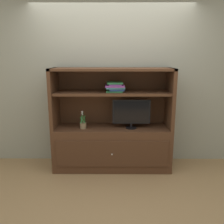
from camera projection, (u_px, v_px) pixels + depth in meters
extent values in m
plane|color=#99754C|center=(112.00, 179.00, 3.39)|extent=(8.00, 8.00, 0.00)
cube|color=gray|center=(112.00, 77.00, 3.81)|extent=(6.00, 0.10, 2.80)
cube|color=#4C2D1C|center=(112.00, 147.00, 3.71)|extent=(1.79, 0.52, 0.66)
cube|color=#462A19|center=(112.00, 154.00, 3.45)|extent=(1.64, 0.02, 0.39)
sphere|color=silver|center=(112.00, 154.00, 3.43)|extent=(0.02, 0.02, 0.02)
cube|color=#4C2D1C|center=(54.00, 98.00, 3.54)|extent=(0.05, 0.52, 0.90)
cube|color=#4C2D1C|center=(170.00, 98.00, 3.53)|extent=(0.05, 0.52, 0.90)
cube|color=#4C2D1C|center=(112.00, 96.00, 3.78)|extent=(1.79, 0.02, 0.90)
cube|color=#4C2D1C|center=(112.00, 69.00, 3.44)|extent=(1.79, 0.52, 0.04)
cube|color=#4C2D1C|center=(112.00, 93.00, 3.52)|extent=(1.69, 0.47, 0.04)
cylinder|color=black|center=(131.00, 128.00, 3.58)|extent=(0.16, 0.16, 0.01)
cylinder|color=black|center=(131.00, 125.00, 3.57)|extent=(0.03, 0.03, 0.06)
cube|color=black|center=(131.00, 112.00, 3.53)|extent=(0.56, 0.02, 0.36)
cube|color=black|center=(131.00, 112.00, 3.51)|extent=(0.53, 0.00, 0.33)
cylinder|color=#8C7251|center=(83.00, 126.00, 3.57)|extent=(0.10, 0.10, 0.08)
cylinder|color=#3D6B33|center=(83.00, 117.00, 3.54)|extent=(0.01, 0.01, 0.18)
cube|color=#2D7A38|center=(85.00, 120.00, 3.55)|extent=(0.02, 0.10, 0.12)
cube|color=#2D7A38|center=(83.00, 119.00, 3.57)|extent=(0.09, 0.03, 0.12)
cube|color=#2D7A38|center=(81.00, 120.00, 3.55)|extent=(0.02, 0.07, 0.12)
cube|color=#2D7A38|center=(83.00, 120.00, 3.52)|extent=(0.08, 0.02, 0.09)
sphere|color=silver|center=(83.00, 114.00, 3.53)|extent=(0.02, 0.02, 0.02)
sphere|color=silver|center=(82.00, 113.00, 3.53)|extent=(0.02, 0.02, 0.02)
sphere|color=silver|center=(82.00, 112.00, 3.51)|extent=(0.03, 0.03, 0.03)
cube|color=#338C4C|center=(115.00, 91.00, 3.52)|extent=(0.24, 0.28, 0.02)
cube|color=#2D519E|center=(116.00, 89.00, 3.50)|extent=(0.23, 0.30, 0.03)
cube|color=teal|center=(115.00, 87.00, 3.50)|extent=(0.29, 0.34, 0.02)
cube|color=purple|center=(115.00, 86.00, 3.48)|extent=(0.28, 0.33, 0.02)
cube|color=purple|center=(116.00, 84.00, 3.49)|extent=(0.19, 0.29, 0.01)
cube|color=#338C4C|center=(115.00, 83.00, 3.49)|extent=(0.24, 0.26, 0.03)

